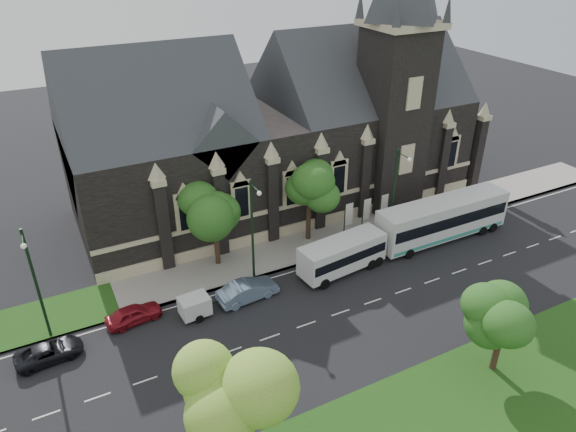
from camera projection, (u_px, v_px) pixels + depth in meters
ground at (341, 313)px, 40.10m from camera, size 160.00×160.00×0.00m
sidewalk at (285, 252)px, 47.46m from camera, size 80.00×5.00×0.15m
museum at (288, 127)px, 52.80m from camera, size 40.00×17.70×29.90m
tree_park_near at (238, 384)px, 25.46m from camera, size 4.42×4.42×8.56m
tree_park_east at (506, 311)px, 33.08m from camera, size 3.40×3.40×6.28m
tree_walk_right at (310, 183)px, 46.90m from camera, size 4.08×4.08×7.80m
tree_walk_left at (215, 205)px, 43.33m from camera, size 3.91×3.91×7.64m
street_lamp_near at (395, 190)px, 47.15m from camera, size 0.36×1.88×9.00m
street_lamp_mid at (253, 226)px, 41.54m from camera, size 0.36×1.88×9.00m
street_lamp_far at (35, 280)px, 35.14m from camera, size 0.36×1.88×9.00m
banner_flag_left at (347, 217)px, 48.47m from camera, size 0.90×0.10×4.00m
banner_flag_center at (365, 212)px, 49.27m from camera, size 0.90×0.10×4.00m
banner_flag_right at (383, 207)px, 50.07m from camera, size 0.90×0.10×4.00m
tour_coach at (442, 218)px, 48.67m from camera, size 13.50×3.09×3.94m
shuttle_bus at (342, 254)px, 44.17m from camera, size 8.01×3.46×3.00m
box_trailer at (195, 306)px, 39.31m from camera, size 3.23×1.90×1.70m
sedan at (248, 290)px, 41.22m from camera, size 5.05×2.15×1.62m
car_far_red at (134, 314)px, 38.89m from camera, size 4.29×2.15×1.40m
car_far_black at (49, 352)px, 35.54m from camera, size 4.54×2.36×1.22m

